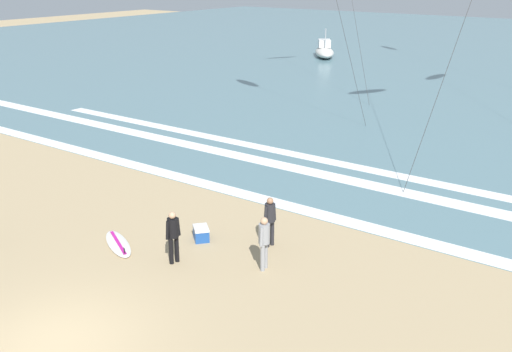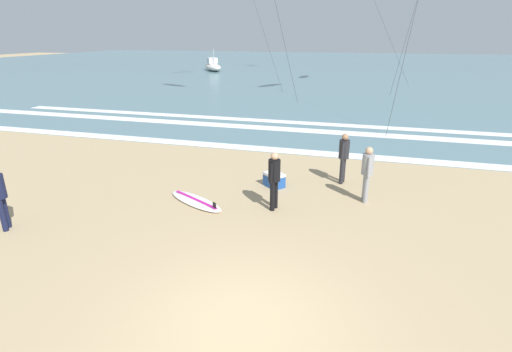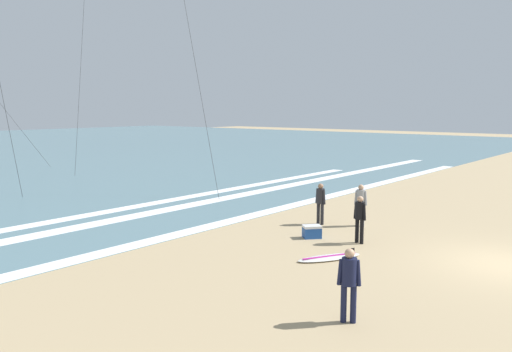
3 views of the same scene
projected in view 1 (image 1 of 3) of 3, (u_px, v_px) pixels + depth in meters
The scene contains 10 objects.
ground_plane at pixel (57, 342), 13.78m from camera, with size 160.00×160.00×0.00m, color tan.
wave_foam_shoreline at pixel (259, 198), 22.31m from camera, with size 51.73×0.76×0.01m, color white.
wave_foam_mid_break at pixel (311, 172), 25.15m from camera, with size 58.06×0.91×0.01m, color white.
wave_foam_outer_break at pixel (340, 164), 26.18m from camera, with size 36.07×0.76×0.01m, color white.
surfer_background_far at pixel (173, 233), 17.19m from camera, with size 0.32×0.52×1.60m.
surfer_left_near at pixel (270, 217), 18.23m from camera, with size 0.32×0.52×1.60m.
surfer_foreground_main at pixel (264, 239), 16.81m from camera, with size 0.32×0.52×1.60m.
surfboard_right_spare at pixel (118, 244), 18.57m from camera, with size 2.13×1.52×0.25m.
offshore_boat at pixel (324, 51), 56.78m from camera, with size 4.34×5.25×2.70m.
cooler_box at pixel (201, 233), 18.89m from camera, with size 0.76×0.74×0.44m.
Camera 1 is at (10.61, -6.79, 8.19)m, focal length 42.05 mm.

